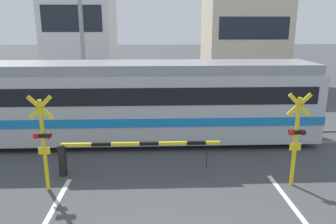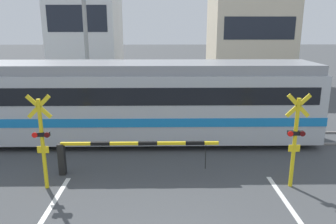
% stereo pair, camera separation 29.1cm
% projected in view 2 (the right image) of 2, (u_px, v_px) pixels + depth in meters
% --- Properties ---
extents(rail_track_near, '(50.00, 0.10, 0.08)m').
position_uv_depth(rail_track_near, '(168.00, 145.00, 12.74)').
color(rail_track_near, gray).
rests_on(rail_track_near, ground_plane).
extents(rail_track_far, '(50.00, 0.10, 0.08)m').
position_uv_depth(rail_track_far, '(167.00, 133.00, 14.12)').
color(rail_track_far, gray).
rests_on(rail_track_far, ground_plane).
extents(commuter_train, '(17.24, 2.76, 3.16)m').
position_uv_depth(commuter_train, '(97.00, 100.00, 12.97)').
color(commuter_train, '#B7BCC1').
rests_on(commuter_train, ground_plane).
extents(crossing_barrier_near, '(4.97, 0.20, 1.07)m').
position_uv_depth(crossing_barrier_near, '(110.00, 150.00, 10.13)').
color(crossing_barrier_near, black).
rests_on(crossing_barrier_near, ground_plane).
extents(crossing_barrier_far, '(4.97, 0.20, 1.07)m').
position_uv_depth(crossing_barrier_far, '(204.00, 105.00, 15.91)').
color(crossing_barrier_far, black).
rests_on(crossing_barrier_far, ground_plane).
extents(crossing_signal_left, '(0.68, 0.15, 2.75)m').
position_uv_depth(crossing_signal_left, '(42.00, 138.00, 9.06)').
color(crossing_signal_left, yellow).
rests_on(crossing_signal_left, ground_plane).
extents(crossing_signal_right, '(0.68, 0.15, 2.75)m').
position_uv_depth(crossing_signal_right, '(295.00, 137.00, 9.16)').
color(crossing_signal_right, yellow).
rests_on(crossing_signal_right, ground_plane).
extents(pedestrian, '(0.38, 0.22, 1.64)m').
position_uv_depth(pedestrian, '(162.00, 93.00, 18.01)').
color(pedestrian, brown).
rests_on(pedestrian, ground_plane).
extents(building_left_of_street, '(5.01, 5.70, 9.15)m').
position_uv_depth(building_left_of_street, '(86.00, 25.00, 25.73)').
color(building_left_of_street, white).
rests_on(building_left_of_street, ground_plane).
extents(building_right_of_street, '(6.06, 5.70, 7.96)m').
position_uv_depth(building_right_of_street, '(249.00, 33.00, 26.07)').
color(building_right_of_street, beige).
rests_on(building_right_of_street, ground_plane).
extents(utility_pole_streetside, '(0.22, 0.22, 7.59)m').
position_uv_depth(utility_pole_streetside, '(86.00, 40.00, 17.48)').
color(utility_pole_streetside, gray).
rests_on(utility_pole_streetside, ground_plane).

